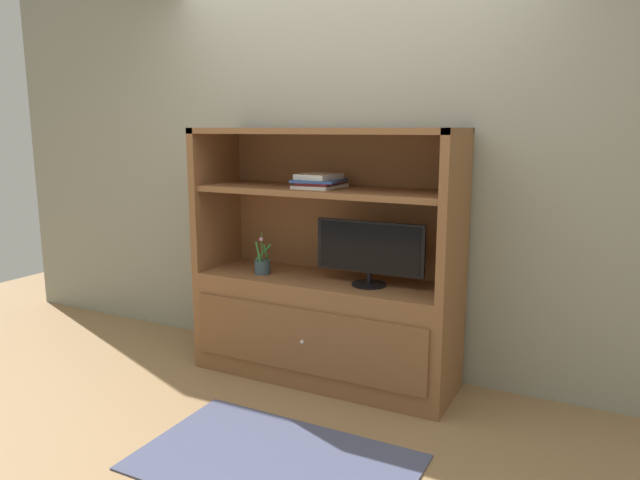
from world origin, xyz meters
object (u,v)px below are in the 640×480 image
at_px(tv_monitor, 369,250).
at_px(potted_plant, 262,266).
at_px(media_console, 324,301).
at_px(magazine_stack, 319,181).

height_order(tv_monitor, potted_plant, tv_monitor).
xyz_separation_m(tv_monitor, potted_plant, (-0.72, -0.05, -0.16)).
xyz_separation_m(media_console, magazine_stack, (-0.03, -0.00, 0.75)).
bearing_deg(potted_plant, media_console, 11.71).
height_order(media_console, tv_monitor, media_console).
bearing_deg(media_console, potted_plant, -168.29).
height_order(media_console, magazine_stack, media_console).
bearing_deg(tv_monitor, media_console, 173.39).
xyz_separation_m(media_console, tv_monitor, (0.32, -0.04, 0.36)).
relative_size(media_console, magazine_stack, 5.04).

